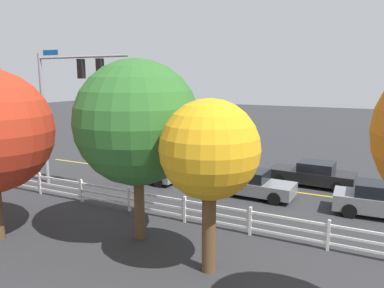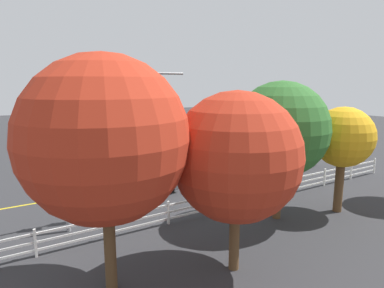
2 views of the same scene
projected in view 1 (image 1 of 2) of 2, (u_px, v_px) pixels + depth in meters
name	position (u px, v px, depth m)	size (l,w,h in m)	color
ground_plane	(170.00, 175.00, 23.41)	(120.00, 120.00, 0.00)	#2D2D30
lane_center_stripe	(230.00, 183.00, 21.63)	(28.00, 0.16, 0.01)	gold
signal_assembly	(64.00, 93.00, 20.07)	(6.15, 0.38, 7.54)	gray
car_0	(146.00, 170.00, 22.09)	(4.11, 1.97, 1.31)	slate
car_1	(249.00, 183.00, 19.26)	(4.57, 1.94, 1.38)	slate
car_2	(183.00, 160.00, 24.76)	(4.41, 2.07, 1.34)	black
car_3	(313.00, 174.00, 21.09)	(4.68, 2.10, 1.39)	black
white_rail_fence	(156.00, 204.00, 16.35)	(26.10, 0.10, 1.15)	white
tree_1	(210.00, 151.00, 11.16)	(3.08, 3.08, 5.50)	brown
tree_2	(137.00, 123.00, 13.48)	(4.60, 4.60, 6.78)	brown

